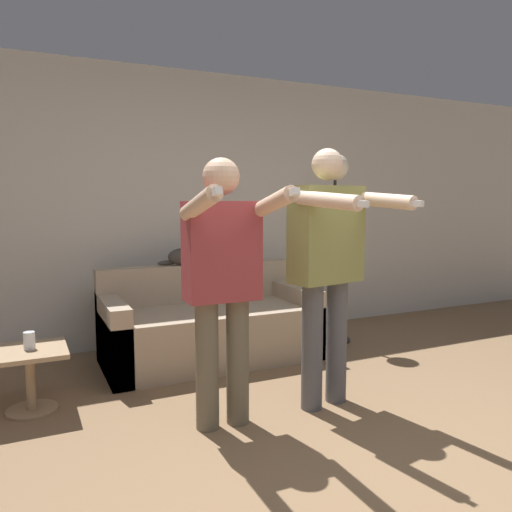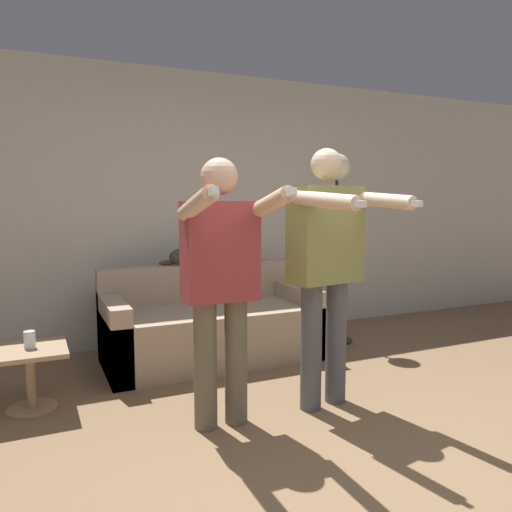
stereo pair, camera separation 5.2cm
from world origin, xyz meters
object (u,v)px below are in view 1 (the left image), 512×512
at_px(couch, 210,328).
at_px(floor_lamp, 335,196).
at_px(person_left, 223,274).
at_px(person_right, 328,259).
at_px(side_table, 30,366).
at_px(cup, 29,341).
at_px(cat, 186,256).

bearing_deg(couch, floor_lamp, 1.55).
distance_m(person_left, person_right, 0.74).
bearing_deg(side_table, floor_lamp, 11.33).
bearing_deg(cup, person_left, -35.51).
distance_m(person_right, side_table, 2.07).
relative_size(couch, cup, 15.79).
bearing_deg(couch, cup, -160.42).
bearing_deg(side_table, cup, 47.16).
xyz_separation_m(side_table, cup, (0.00, 0.00, 0.17)).
xyz_separation_m(couch, floor_lamp, (1.29, 0.03, 1.14)).
height_order(cat, cup, cat).
xyz_separation_m(person_left, floor_lamp, (1.66, 1.29, 0.47)).
height_order(person_left, cup, person_left).
bearing_deg(side_table, cat, 32.14).
distance_m(cat, cup, 1.60).
xyz_separation_m(person_left, side_table, (-1.06, 0.75, -0.65)).
xyz_separation_m(couch, side_table, (-1.42, -0.51, 0.02)).
bearing_deg(couch, person_right, -73.50).
relative_size(cat, floor_lamp, 0.23).
relative_size(cat, side_table, 0.92).
relative_size(cat, cup, 3.73).
xyz_separation_m(person_right, floor_lamp, (0.92, 1.29, 0.42)).
distance_m(floor_lamp, cup, 2.92).
height_order(couch, side_table, couch).
height_order(person_left, floor_lamp, floor_lamp).
height_order(couch, cat, cat).
bearing_deg(person_right, cup, 147.30).
bearing_deg(cup, person_right, -22.75).
xyz_separation_m(person_left, person_right, (0.74, 0.00, 0.05)).
xyz_separation_m(person_left, cup, (-1.06, 0.75, -0.47)).
bearing_deg(floor_lamp, couch, -178.45).
relative_size(person_left, side_table, 3.52).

